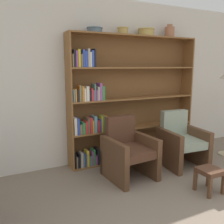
{
  "coord_description": "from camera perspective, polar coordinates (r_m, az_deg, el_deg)",
  "views": [
    {
      "loc": [
        -2.2,
        -1.16,
        1.65
      ],
      "look_at": [
        -0.51,
        2.21,
        0.95
      ],
      "focal_mm": 40.0,
      "sensor_mm": 36.0,
      "label": 1
    }
  ],
  "objects": [
    {
      "name": "bowl_copper",
      "position": [
        4.55,
        7.81,
        17.71
      ],
      "size": [
        0.29,
        0.29,
        0.13
      ],
      "color": "tan",
      "rests_on": "bookshelf"
    },
    {
      "name": "wall_back",
      "position": [
        4.51,
        2.65,
        7.01
      ],
      "size": [
        12.0,
        0.06,
        2.75
      ],
      "color": "silver",
      "rests_on": "ground"
    },
    {
      "name": "footstool",
      "position": [
        3.6,
        21.42,
        -13.03
      ],
      "size": [
        0.29,
        0.29,
        0.33
      ],
      "color": "brown",
      "rests_on": "ground"
    },
    {
      "name": "bookshelf",
      "position": [
        4.34,
        2.36,
        2.36
      ],
      "size": [
        2.41,
        0.3,
        2.16
      ],
      "color": "brown",
      "rests_on": "ground"
    },
    {
      "name": "bowl_brass",
      "position": [
        4.09,
        -3.97,
        18.27
      ],
      "size": [
        0.26,
        0.26,
        0.08
      ],
      "color": "slate",
      "rests_on": "bookshelf"
    },
    {
      "name": "bowl_cream",
      "position": [
        4.31,
        2.48,
        18.12
      ],
      "size": [
        0.19,
        0.19,
        0.11
      ],
      "color": "tan",
      "rests_on": "bookshelf"
    },
    {
      "name": "armchair_leather",
      "position": [
        3.77,
        3.69,
        -8.91
      ],
      "size": [
        0.69,
        0.72,
        0.9
      ],
      "rotation": [
        0.0,
        0.0,
        3.21
      ],
      "color": "brown",
      "rests_on": "ground"
    },
    {
      "name": "armchair_cushioned",
      "position": [
        4.36,
        15.53,
        -6.59
      ],
      "size": [
        0.7,
        0.74,
        0.9
      ],
      "rotation": [
        0.0,
        0.0,
        3.05
      ],
      "color": "brown",
      "rests_on": "ground"
    },
    {
      "name": "vase_tall",
      "position": [
        4.85,
        13.02,
        17.43
      ],
      "size": [
        0.18,
        0.18,
        0.23
      ],
      "color": "#A36647",
      "rests_on": "bookshelf"
    }
  ]
}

